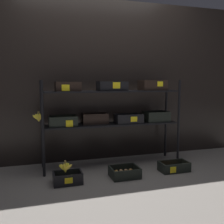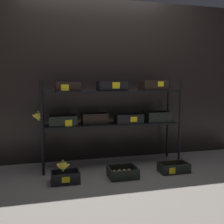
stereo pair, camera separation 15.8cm
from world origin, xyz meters
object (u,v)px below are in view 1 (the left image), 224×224
(display_rack, at_px, (113,107))
(crate_ground_tangerine, at_px, (174,167))
(crate_ground_apple_green, at_px, (68,179))
(banana_bunch_loose, at_px, (65,167))
(crate_ground_kiwi, at_px, (125,173))

(display_rack, height_order, crate_ground_tangerine, display_rack)
(display_rack, relative_size, crate_ground_apple_green, 6.11)
(banana_bunch_loose, bearing_deg, display_rack, 35.07)
(display_rack, bearing_deg, crate_ground_tangerine, -35.39)
(display_rack, height_order, crate_ground_kiwi, display_rack)
(display_rack, bearing_deg, banana_bunch_loose, -144.93)
(crate_ground_kiwi, distance_m, banana_bunch_loose, 0.69)
(display_rack, height_order, banana_bunch_loose, display_rack)
(crate_ground_kiwi, relative_size, banana_bunch_loose, 2.09)
(crate_ground_kiwi, height_order, banana_bunch_loose, banana_bunch_loose)
(crate_ground_kiwi, bearing_deg, display_rack, 89.57)
(crate_ground_apple_green, distance_m, banana_bunch_loose, 0.13)
(crate_ground_apple_green, relative_size, banana_bunch_loose, 1.96)
(display_rack, distance_m, crate_ground_tangerine, 1.07)
(crate_ground_tangerine, bearing_deg, crate_ground_kiwi, -178.75)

